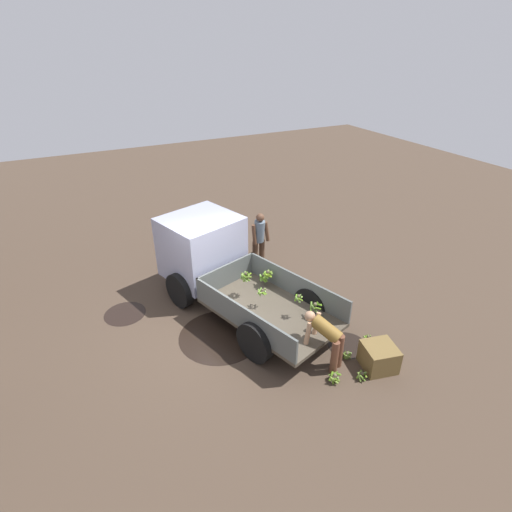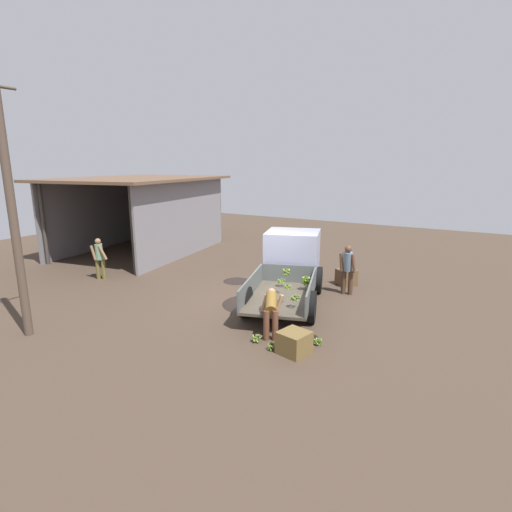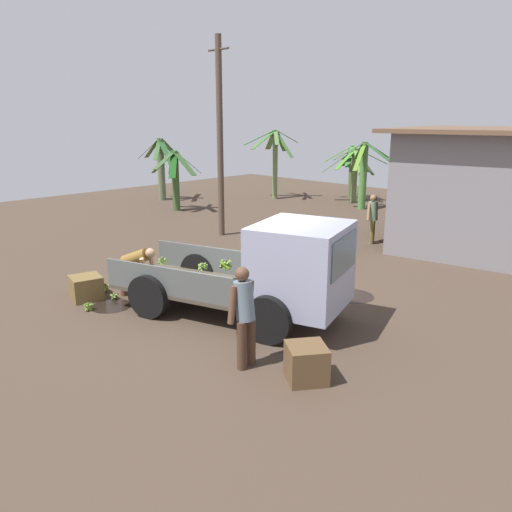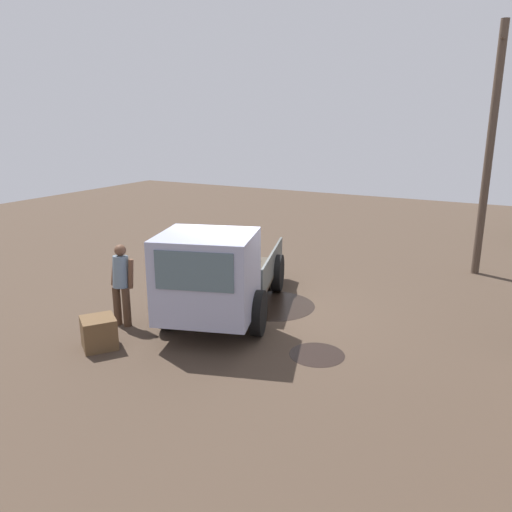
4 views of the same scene
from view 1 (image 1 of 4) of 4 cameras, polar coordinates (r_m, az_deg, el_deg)
name	(u,v)px [view 1 (image 1 of 4)]	position (r m, az deg, el deg)	size (l,w,h in m)	color
ground	(217,320)	(9.69, -5.58, -9.15)	(36.00, 36.00, 0.00)	#443529
mud_patch_0	(125,314)	(10.36, -18.21, -7.83)	(0.99, 0.99, 0.01)	black
mud_patch_1	(220,336)	(9.24, -5.10, -11.32)	(1.88, 1.88, 0.01)	black
mud_patch_2	(347,345)	(9.19, 12.90, -12.30)	(0.86, 0.86, 0.01)	black
cargo_truck	(213,258)	(10.04, -6.16, -0.34)	(5.09, 3.14, 2.03)	#4A4135
person_foreground_visitor	(259,238)	(11.35, 0.46, 2.66)	(0.40, 0.60, 1.68)	#463021
person_worker_loading	(327,336)	(8.22, 10.07, -11.24)	(0.88, 0.77, 1.14)	brown
banana_bunch_on_ground_0	(368,339)	(9.32, 15.70, -11.28)	(0.20, 0.20, 0.18)	brown
banana_bunch_on_ground_1	(362,375)	(8.44, 14.88, -16.12)	(0.24, 0.22, 0.20)	#49422F
banana_bunch_on_ground_2	(335,377)	(8.27, 11.15, -16.60)	(0.27, 0.27, 0.21)	brown
banana_bunch_on_ground_3	(347,355)	(8.83, 12.88, -13.57)	(0.20, 0.20, 0.17)	brown
wooden_crate_0	(379,357)	(8.68, 17.15, -13.61)	(0.63, 0.63, 0.53)	brown
wooden_crate_1	(234,245)	(12.33, -3.09, 1.51)	(0.59, 0.59, 0.58)	brown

